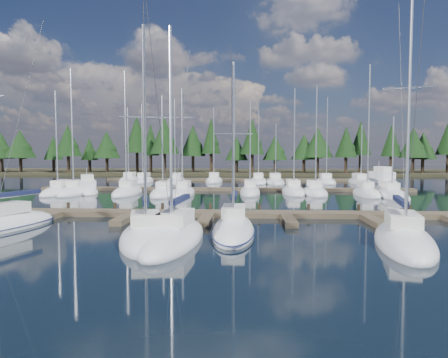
# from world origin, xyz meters

# --- Properties ---
(ground) EXTENTS (260.00, 260.00, 0.00)m
(ground) POSITION_xyz_m (0.00, 30.00, 0.00)
(ground) COLOR black
(ground) RESTS_ON ground
(far_shore) EXTENTS (220.00, 30.00, 0.60)m
(far_shore) POSITION_xyz_m (0.00, 90.00, 0.30)
(far_shore) COLOR #312D1B
(far_shore) RESTS_ON ground
(main_dock) EXTENTS (44.00, 6.13, 0.90)m
(main_dock) POSITION_xyz_m (0.00, 17.36, 0.20)
(main_dock) COLOR brown
(main_dock) RESTS_ON ground
(back_docks) EXTENTS (50.00, 21.80, 0.40)m
(back_docks) POSITION_xyz_m (0.00, 49.58, 0.20)
(back_docks) COLOR brown
(back_docks) RESTS_ON ground
(front_sailboat_1) EXTENTS (5.36, 9.85, 15.58)m
(front_sailboat_1) POSITION_xyz_m (-13.17, 11.54, 0.29)
(front_sailboat_1) COLOR white
(front_sailboat_1) RESTS_ON ground
(front_sailboat_2) EXTENTS (4.72, 8.00, 12.56)m
(front_sailboat_2) POSITION_xyz_m (-2.60, 8.04, 0.28)
(front_sailboat_2) COLOR white
(front_sailboat_2) RESTS_ON ground
(front_sailboat_3) EXTENTS (3.50, 9.67, 12.55)m
(front_sailboat_3) POSITION_xyz_m (-1.10, 8.44, 0.27)
(front_sailboat_3) COLOR white
(front_sailboat_3) RESTS_ON ground
(front_sailboat_4) EXTENTS (2.67, 8.89, 11.20)m
(front_sailboat_4) POSITION_xyz_m (2.15, 10.98, 0.27)
(front_sailboat_4) COLOR white
(front_sailboat_4) RESTS_ON ground
(front_sailboat_5) EXTENTS (4.96, 9.92, 15.28)m
(front_sailboat_5) POSITION_xyz_m (11.53, 8.56, 0.29)
(front_sailboat_5) COLOR white
(front_sailboat_5) RESTS_ON ground
(back_sailboat_rows) EXTENTS (44.62, 32.05, 16.09)m
(back_sailboat_rows) POSITION_xyz_m (0.45, 44.40, 0.26)
(back_sailboat_rows) COLOR white
(back_sailboat_rows) RESTS_ON ground
(motor_yacht_left) EXTENTS (5.60, 8.20, 3.90)m
(motor_yacht_left) POSITION_xyz_m (-17.19, 35.78, 0.44)
(motor_yacht_left) COLOR white
(motor_yacht_left) RESTS_ON ground
(motor_yacht_right) EXTENTS (4.68, 9.59, 4.59)m
(motor_yacht_right) POSITION_xyz_m (26.08, 56.14, 0.50)
(motor_yacht_right) COLOR white
(motor_yacht_right) RESTS_ON ground
(tree_line) EXTENTS (186.91, 12.05, 13.72)m
(tree_line) POSITION_xyz_m (0.18, 80.13, 7.43)
(tree_line) COLOR black
(tree_line) RESTS_ON far_shore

